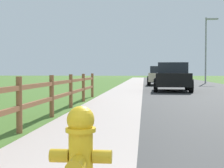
{
  "coord_description": "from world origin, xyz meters",
  "views": [
    {
      "loc": [
        0.09,
        -1.09,
        1.13
      ],
      "look_at": [
        -0.65,
        6.68,
        0.84
      ],
      "focal_mm": 54.53,
      "sensor_mm": 36.0,
      "label": 1
    }
  ],
  "objects": [
    {
      "name": "grass_verge",
      "position": [
        -4.5,
        27.0,
        0.01
      ],
      "size": [
        5.0,
        66.0,
        0.0
      ],
      "primitive_type": "cube",
      "color": "#466D29",
      "rests_on": "ground"
    },
    {
      "name": "rail_fence",
      "position": [
        -2.17,
        7.02,
        0.6
      ],
      "size": [
        0.11,
        13.13,
        1.04
      ],
      "color": "brown",
      "rests_on": "ground"
    },
    {
      "name": "parked_suv_black",
      "position": [
        1.68,
        18.53,
        0.8
      ],
      "size": [
        2.21,
        4.31,
        1.62
      ],
      "color": "black",
      "rests_on": "ground"
    },
    {
      "name": "fire_hydrant",
      "position": [
        -0.45,
        1.7,
        0.44
      ],
      "size": [
        0.53,
        0.43,
        0.84
      ],
      "color": "yellow",
      "rests_on": "ground"
    },
    {
      "name": "parked_car_beige",
      "position": [
        1.38,
        26.83,
        0.78
      ],
      "size": [
        2.18,
        4.65,
        1.54
      ],
      "color": "#C6B793",
      "rests_on": "ground"
    },
    {
      "name": "parked_car_silver",
      "position": [
        1.91,
        35.77,
        0.81
      ],
      "size": [
        2.29,
        4.45,
        1.57
      ],
      "color": "#B7BABF",
      "rests_on": "ground"
    },
    {
      "name": "street_lamp",
      "position": [
        5.85,
        31.11,
        3.64
      ],
      "size": [
        1.17,
        0.2,
        6.09
      ],
      "color": "gray",
      "rests_on": "ground"
    },
    {
      "name": "ground_plane",
      "position": [
        0.0,
        25.0,
        0.0
      ],
      "size": [
        120.0,
        120.0,
        0.0
      ],
      "primitive_type": "plane",
      "color": "#466D29"
    },
    {
      "name": "parked_car_white",
      "position": [
        2.23,
        45.39,
        0.79
      ],
      "size": [
        2.17,
        4.41,
        1.57
      ],
      "color": "white",
      "rests_on": "ground"
    },
    {
      "name": "curb_concrete",
      "position": [
        -3.0,
        27.0,
        0.0
      ],
      "size": [
        6.0,
        66.0,
        0.01
      ],
      "primitive_type": "cube",
      "color": "#B0A199",
      "rests_on": "ground"
    },
    {
      "name": "road_asphalt",
      "position": [
        3.5,
        27.0,
        0.0
      ],
      "size": [
        7.0,
        66.0,
        0.01
      ],
      "primitive_type": "cube",
      "color": "#363636",
      "rests_on": "ground"
    }
  ]
}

